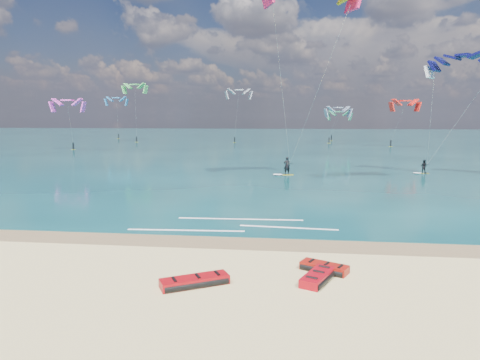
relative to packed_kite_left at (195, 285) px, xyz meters
name	(u,v)px	position (x,y,z in m)	size (l,w,h in m)	color
ground	(253,164)	(-1.40, 42.91, 0.00)	(320.00, 320.00, 0.00)	tan
wet_sand_strip	(193,241)	(-1.40, 5.91, 0.00)	(320.00, 2.40, 0.01)	brown
sea	(272,139)	(-1.40, 106.91, 0.02)	(320.00, 200.00, 0.04)	#0A353A
packed_kite_left	(195,285)	(0.00, 0.00, 0.00)	(2.93, 1.14, 0.42)	#A3080F
packed_kite_mid	(324,271)	(5.24, 2.19, 0.00)	(2.23, 1.11, 0.40)	#9E130B
packed_kite_right	(318,281)	(4.89, 1.02, 0.00)	(2.39, 1.14, 0.42)	#A60712
kitesurfer_main	(298,79)	(4.42, 27.80, 10.33)	(9.61, 11.66, 20.17)	yellow
kitesurfer_far	(444,109)	(20.25, 33.23, 7.43)	(7.99, 7.80, 14.25)	gold
shoreline_foam	(236,225)	(0.49, 9.48, 0.05)	(12.38, 3.67, 0.01)	white
distant_kites	(220,121)	(-12.72, 84.89, 5.51)	(77.87, 42.64, 14.12)	gray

